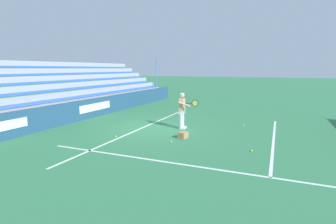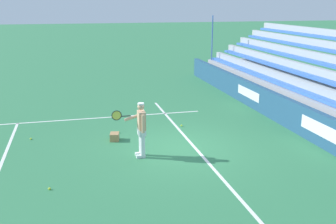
% 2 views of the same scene
% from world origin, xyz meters
% --- Properties ---
extents(ground_plane, '(160.00, 160.00, 0.00)m').
position_xyz_m(ground_plane, '(0.00, 0.00, 0.00)').
color(ground_plane, '#337A4C').
extents(court_baseline_white, '(12.00, 0.10, 0.01)m').
position_xyz_m(court_baseline_white, '(0.00, -0.50, 0.00)').
color(court_baseline_white, white).
rests_on(court_baseline_white, ground).
extents(court_sideline_white, '(0.10, 12.00, 0.01)m').
position_xyz_m(court_sideline_white, '(4.11, 4.00, 0.00)').
color(court_sideline_white, white).
rests_on(court_sideline_white, ground).
extents(court_service_line_white, '(8.22, 0.10, 0.01)m').
position_xyz_m(court_service_line_white, '(0.00, 5.50, 0.00)').
color(court_service_line_white, white).
rests_on(court_service_line_white, ground).
extents(back_wall_sponsor_board, '(25.17, 0.25, 1.10)m').
position_xyz_m(back_wall_sponsor_board, '(0.00, -4.64, 0.55)').
color(back_wall_sponsor_board, navy).
rests_on(back_wall_sponsor_board, ground).
extents(bleacher_stand, '(23.91, 4.00, 3.85)m').
position_xyz_m(bleacher_stand, '(0.00, -7.27, 0.79)').
color(bleacher_stand, '#9EA3A8').
rests_on(bleacher_stand, ground).
extents(tennis_player, '(0.58, 0.99, 1.71)m').
position_xyz_m(tennis_player, '(-0.45, 1.35, 0.89)').
color(tennis_player, silver).
rests_on(tennis_player, ground).
extents(ball_box_cardboard, '(0.45, 0.37, 0.26)m').
position_xyz_m(ball_box_cardboard, '(1.22, 1.99, 0.13)').
color(ball_box_cardboard, '#A87F51').
rests_on(ball_box_cardboard, ground).
extents(tennis_ball_toward_net, '(0.07, 0.07, 0.07)m').
position_xyz_m(tennis_ball_toward_net, '(-2.13, 4.04, 0.03)').
color(tennis_ball_toward_net, '#CCE533').
rests_on(tennis_ball_toward_net, ground).
extents(tennis_ball_far_right, '(0.07, 0.07, 0.07)m').
position_xyz_m(tennis_ball_far_right, '(2.18, -0.70, 0.03)').
color(tennis_ball_far_right, '#CCE533').
rests_on(tennis_ball_far_right, ground).
extents(tennis_ball_stray_back, '(0.07, 0.07, 0.07)m').
position_xyz_m(tennis_ball_stray_back, '(1.98, 1.76, 0.03)').
color(tennis_ball_stray_back, '#CCE533').
rests_on(tennis_ball_stray_back, ground).
extents(tennis_ball_far_left, '(0.07, 0.07, 0.07)m').
position_xyz_m(tennis_ball_far_left, '(1.99, 4.83, 0.03)').
color(tennis_ball_far_left, '#CCE533').
rests_on(tennis_ball_far_left, ground).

